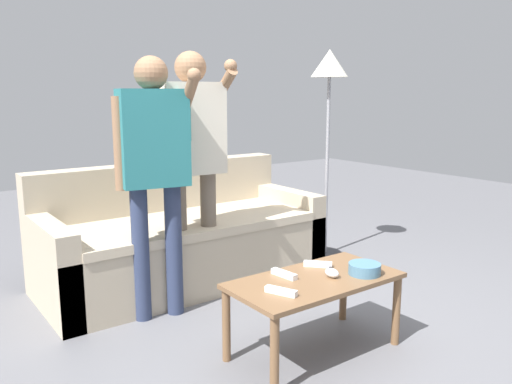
{
  "coord_description": "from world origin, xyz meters",
  "views": [
    {
      "loc": [
        -1.87,
        -2.01,
        1.38
      ],
      "look_at": [
        -0.1,
        0.4,
        0.81
      ],
      "focal_mm": 36.36,
      "sensor_mm": 36.0,
      "label": 1
    }
  ],
  "objects_px": {
    "player_center": "(192,147)",
    "game_remote_wand_near": "(318,264)",
    "snack_bowl": "(365,269)",
    "game_remote_wand_spare": "(281,291)",
    "couch": "(181,241)",
    "player_left": "(154,158)",
    "game_remote_nunchuk": "(332,273)",
    "floor_lamp": "(329,82)",
    "coffee_table": "(315,289)",
    "game_remote_wand_far": "(284,274)"
  },
  "relations": [
    {
      "from": "game_remote_wand_far",
      "to": "couch",
      "type": "bearing_deg",
      "value": 86.69
    },
    {
      "from": "game_remote_nunchuk",
      "to": "floor_lamp",
      "type": "height_order",
      "value": "floor_lamp"
    },
    {
      "from": "snack_bowl",
      "to": "player_center",
      "type": "xyz_separation_m",
      "value": [
        -0.38,
        1.18,
        0.58
      ]
    },
    {
      "from": "game_remote_nunchuk",
      "to": "game_remote_wand_far",
      "type": "height_order",
      "value": "game_remote_nunchuk"
    },
    {
      "from": "player_center",
      "to": "game_remote_wand_far",
      "type": "height_order",
      "value": "player_center"
    },
    {
      "from": "game_remote_nunchuk",
      "to": "game_remote_wand_far",
      "type": "xyz_separation_m",
      "value": [
        -0.2,
        0.15,
        -0.01
      ]
    },
    {
      "from": "game_remote_wand_near",
      "to": "floor_lamp",
      "type": "bearing_deg",
      "value": 44.52
    },
    {
      "from": "snack_bowl",
      "to": "player_center",
      "type": "relative_size",
      "value": 0.11
    },
    {
      "from": "couch",
      "to": "game_remote_wand_near",
      "type": "bearing_deg",
      "value": -82.0
    },
    {
      "from": "coffee_table",
      "to": "game_remote_nunchuk",
      "type": "xyz_separation_m",
      "value": [
        0.09,
        -0.04,
        0.08
      ]
    },
    {
      "from": "player_left",
      "to": "couch",
      "type": "bearing_deg",
      "value": 49.6
    },
    {
      "from": "player_center",
      "to": "game_remote_wand_far",
      "type": "xyz_separation_m",
      "value": [
        0.0,
        -0.95,
        -0.6
      ]
    },
    {
      "from": "coffee_table",
      "to": "floor_lamp",
      "type": "relative_size",
      "value": 0.53
    },
    {
      "from": "couch",
      "to": "player_left",
      "type": "height_order",
      "value": "player_left"
    },
    {
      "from": "game_remote_wand_spare",
      "to": "player_center",
      "type": "bearing_deg",
      "value": 81.78
    },
    {
      "from": "couch",
      "to": "player_left",
      "type": "distance_m",
      "value": 0.96
    },
    {
      "from": "snack_bowl",
      "to": "game_remote_wand_spare",
      "type": "height_order",
      "value": "snack_bowl"
    },
    {
      "from": "couch",
      "to": "game_remote_nunchuk",
      "type": "relative_size",
      "value": 23.1
    },
    {
      "from": "player_left",
      "to": "game_remote_wand_near",
      "type": "distance_m",
      "value": 1.14
    },
    {
      "from": "game_remote_wand_near",
      "to": "game_remote_wand_spare",
      "type": "height_order",
      "value": "same"
    },
    {
      "from": "couch",
      "to": "game_remote_wand_spare",
      "type": "bearing_deg",
      "value": -99.27
    },
    {
      "from": "snack_bowl",
      "to": "floor_lamp",
      "type": "xyz_separation_m",
      "value": [
        1.01,
        1.34,
        1.02
      ]
    },
    {
      "from": "game_remote_nunchuk",
      "to": "player_center",
      "type": "distance_m",
      "value": 1.27
    },
    {
      "from": "game_remote_nunchuk",
      "to": "player_left",
      "type": "height_order",
      "value": "player_left"
    },
    {
      "from": "game_remote_nunchuk",
      "to": "player_center",
      "type": "bearing_deg",
      "value": 100.6
    },
    {
      "from": "couch",
      "to": "coffee_table",
      "type": "height_order",
      "value": "couch"
    },
    {
      "from": "couch",
      "to": "game_remote_wand_spare",
      "type": "relative_size",
      "value": 12.3
    },
    {
      "from": "snack_bowl",
      "to": "player_center",
      "type": "bearing_deg",
      "value": 107.8
    },
    {
      "from": "coffee_table",
      "to": "game_remote_wand_far",
      "type": "relative_size",
      "value": 5.51
    },
    {
      "from": "coffee_table",
      "to": "game_remote_wand_spare",
      "type": "distance_m",
      "value": 0.3
    },
    {
      "from": "coffee_table",
      "to": "game_remote_wand_far",
      "type": "distance_m",
      "value": 0.18
    },
    {
      "from": "coffee_table",
      "to": "game_remote_wand_far",
      "type": "bearing_deg",
      "value": 135.98
    },
    {
      "from": "coffee_table",
      "to": "game_remote_wand_spare",
      "type": "relative_size",
      "value": 5.59
    },
    {
      "from": "snack_bowl",
      "to": "game_remote_wand_far",
      "type": "xyz_separation_m",
      "value": [
        -0.38,
        0.22,
        -0.01
      ]
    },
    {
      "from": "player_left",
      "to": "game_remote_wand_far",
      "type": "relative_size",
      "value": 9.5
    },
    {
      "from": "player_center",
      "to": "snack_bowl",
      "type": "bearing_deg",
      "value": -72.2
    },
    {
      "from": "player_left",
      "to": "player_center",
      "type": "height_order",
      "value": "player_center"
    },
    {
      "from": "player_center",
      "to": "game_remote_wand_near",
      "type": "distance_m",
      "value": 1.14
    },
    {
      "from": "snack_bowl",
      "to": "game_remote_wand_spare",
      "type": "xyz_separation_m",
      "value": [
        -0.54,
        0.04,
        -0.01
      ]
    },
    {
      "from": "snack_bowl",
      "to": "game_remote_wand_far",
      "type": "height_order",
      "value": "snack_bowl"
    },
    {
      "from": "player_center",
      "to": "game_remote_wand_far",
      "type": "distance_m",
      "value": 1.12
    },
    {
      "from": "couch",
      "to": "player_center",
      "type": "bearing_deg",
      "value": -102.69
    },
    {
      "from": "couch",
      "to": "floor_lamp",
      "type": "xyz_separation_m",
      "value": [
        1.31,
        -0.18,
        1.17
      ]
    },
    {
      "from": "player_left",
      "to": "game_remote_wand_near",
      "type": "xyz_separation_m",
      "value": [
        0.6,
        -0.79,
        -0.57
      ]
    },
    {
      "from": "floor_lamp",
      "to": "player_left",
      "type": "height_order",
      "value": "floor_lamp"
    },
    {
      "from": "couch",
      "to": "snack_bowl",
      "type": "distance_m",
      "value": 1.56
    },
    {
      "from": "couch",
      "to": "snack_bowl",
      "type": "height_order",
      "value": "couch"
    },
    {
      "from": "couch",
      "to": "game_remote_nunchuk",
      "type": "distance_m",
      "value": 1.47
    },
    {
      "from": "game_remote_wand_spare",
      "to": "game_remote_nunchuk",
      "type": "bearing_deg",
      "value": 3.89
    },
    {
      "from": "floor_lamp",
      "to": "game_remote_wand_near",
      "type": "bearing_deg",
      "value": -135.48
    }
  ]
}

